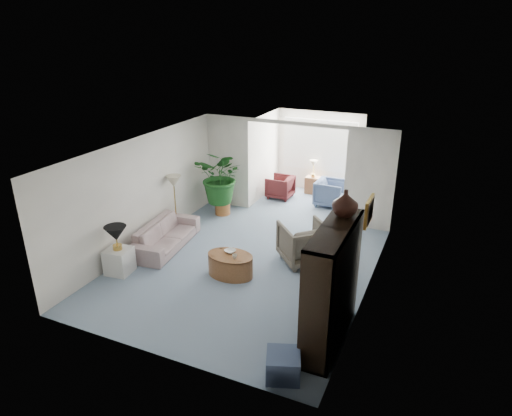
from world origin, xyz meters
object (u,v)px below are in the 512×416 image
at_px(wingback_chair, 304,243).
at_px(sunroom_chair_blue, 331,193).
at_px(sunroom_chair_maroon, 280,187).
at_px(sunroom_table, 313,185).
at_px(end_table, 119,261).
at_px(coffee_table, 230,265).
at_px(framed_picture, 370,211).
at_px(plant_pot, 223,208).
at_px(coffee_cup, 235,257).
at_px(side_table_dark, 340,249).
at_px(coffee_bowl, 230,251).
at_px(entertainment_cabinet, 332,286).
at_px(cabinet_urn, 345,203).
at_px(ottoman, 283,365).
at_px(floor_lamp, 174,181).
at_px(table_lamp, 116,233).
at_px(sofa, 166,235).

distance_m(wingback_chair, sunroom_chair_blue, 3.41).
distance_m(sunroom_chair_maroon, sunroom_table, 1.06).
xyz_separation_m(end_table, sunroom_chair_maroon, (1.40, 5.37, 0.06)).
xyz_separation_m(coffee_table, sunroom_table, (0.05, 5.29, 0.03)).
xyz_separation_m(framed_picture, plant_pot, (-4.21, 2.44, -1.54)).
bearing_deg(coffee_cup, side_table_dark, 42.42).
height_order(framed_picture, coffee_bowl, framed_picture).
bearing_deg(coffee_table, sunroom_table, 89.44).
bearing_deg(coffee_cup, entertainment_cabinet, -25.50).
bearing_deg(coffee_bowl, coffee_cup, -45.00).
bearing_deg(plant_pot, sunroom_chair_blue, 36.22).
relative_size(framed_picture, coffee_cup, 5.28).
height_order(coffee_bowl, wingback_chair, wingback_chair).
bearing_deg(wingback_chair, cabinet_urn, 81.21).
relative_size(coffee_bowl, ottoman, 0.45).
bearing_deg(floor_lamp, table_lamp, -87.18).
relative_size(coffee_table, cabinet_urn, 2.27).
relative_size(table_lamp, floor_lamp, 1.22).
bearing_deg(end_table, side_table_dark, 30.01).
distance_m(sofa, coffee_table, 1.97).
distance_m(floor_lamp, sunroom_chair_blue, 4.43).
relative_size(floor_lamp, sunroom_chair_blue, 0.45).
bearing_deg(sunroom_chair_maroon, coffee_bowl, 9.59).
bearing_deg(end_table, coffee_table, 21.52).
relative_size(coffee_bowl, plant_pot, 0.54).
bearing_deg(plant_pot, end_table, -97.25).
height_order(cabinet_urn, sunroom_chair_blue, cabinet_urn).
xyz_separation_m(coffee_cup, plant_pot, (-1.79, 2.85, -0.33)).
relative_size(framed_picture, sunroom_table, 0.99).
distance_m(entertainment_cabinet, sunroom_chair_blue, 5.92).
xyz_separation_m(cabinet_urn, sunroom_chair_blue, (-1.54, 5.19, -1.80)).
bearing_deg(sunroom_chair_blue, plant_pot, 127.50).
relative_size(side_table_dark, sunroom_chair_maroon, 0.83).
bearing_deg(plant_pot, side_table_dark, -20.42).
bearing_deg(wingback_chair, table_lamp, -10.94).
bearing_deg(coffee_cup, end_table, -162.08).
relative_size(coffee_table, wingback_chair, 1.01).
bearing_deg(floor_lamp, coffee_table, -32.62).
distance_m(wingback_chair, side_table_dark, 0.77).
distance_m(coffee_cup, side_table_dark, 2.31).
relative_size(coffee_table, sunroom_table, 1.89).
xyz_separation_m(coffee_table, entertainment_cabinet, (2.34, -1.14, 0.75)).
xyz_separation_m(end_table, plant_pot, (0.46, 3.58, -0.10)).
relative_size(coffee_cup, cabinet_urn, 0.23).
relative_size(framed_picture, floor_lamp, 1.39).
height_order(entertainment_cabinet, plant_pot, entertainment_cabinet).
bearing_deg(entertainment_cabinet, wingback_chair, 117.40).
distance_m(coffee_bowl, sunroom_chair_blue, 4.52).
distance_m(side_table_dark, plant_pot, 3.73).
bearing_deg(sofa, floor_lamp, 12.73).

